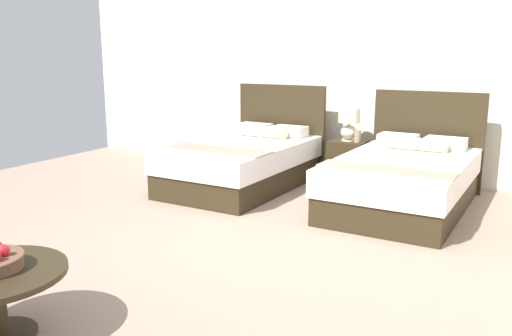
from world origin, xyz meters
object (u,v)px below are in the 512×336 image
bed_near_window (245,162)px  bed_near_corner (404,179)px  vase (357,136)px  nightstand (347,161)px  table_lamp (349,122)px

bed_near_window → bed_near_corner: bed_near_window is taller
bed_near_window → bed_near_corner: size_ratio=1.01×
bed_near_window → vase: size_ratio=13.93×
bed_near_corner → nightstand: bed_near_corner is taller
nightstand → table_lamp: size_ratio=1.27×
nightstand → vase: size_ratio=3.41×
bed_near_corner → table_lamp: size_ratio=5.14×
bed_near_window → nightstand: size_ratio=4.08×
bed_near_corner → vase: (-0.81, 0.82, 0.31)m
bed_near_corner → vase: 1.19m
bed_near_corner → table_lamp: bearing=136.9°
table_lamp → bed_near_corner: bearing=-43.1°
nightstand → bed_near_corner: bearing=-42.4°
bed_near_corner → nightstand: (-0.95, 0.86, -0.05)m
nightstand → vase: vase is taller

